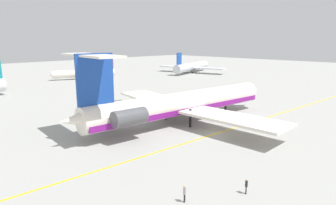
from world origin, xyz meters
TOP-DOWN VIEW (x-y plane):
  - ground at (0.00, 0.00)m, footprint 371.69×371.69m
  - main_jetliner at (0.50, 9.10)m, footprint 46.47×41.08m
  - airliner_mid_right at (20.66, 79.40)m, footprint 24.45×24.63m
  - airliner_far_right at (70.26, 63.83)m, footprint 32.79×32.76m
  - ground_crew_near_nose at (-14.11, -13.93)m, footprint 0.35×0.30m
  - ground_crew_near_tail at (-19.76, -10.52)m, footprint 0.43×0.28m
  - taxiway_centreline at (1.80, -0.12)m, footprint 100.62×7.94m

SIDE VIEW (x-z plane):
  - ground at x=0.00m, z-range 0.00..0.00m
  - taxiway_centreline at x=1.80m, z-range 0.00..0.01m
  - ground_crew_near_nose at x=-14.11m, z-range 0.22..1.90m
  - ground_crew_near_tail at x=-19.76m, z-range 0.23..1.99m
  - airliner_mid_right at x=20.66m, z-range -1.57..6.06m
  - airliner_far_right at x=70.26m, z-range -2.04..7.87m
  - main_jetliner at x=0.50m, z-range -3.08..10.45m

